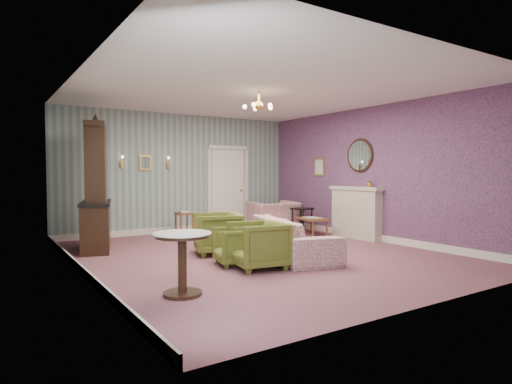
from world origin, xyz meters
TOP-DOWN VIEW (x-y plane):
  - floor at (0.00, 0.00)m, footprint 7.00×7.00m
  - ceiling at (0.00, 0.00)m, footprint 7.00×7.00m
  - wall_back at (0.00, 3.50)m, footprint 6.00×0.00m
  - wall_front at (0.00, -3.50)m, footprint 6.00×0.00m
  - wall_left at (-3.00, 0.00)m, footprint 0.00×7.00m
  - wall_right at (3.00, 0.00)m, footprint 0.00×7.00m
  - wall_right_floral at (2.98, 0.00)m, footprint 0.00×7.00m
  - door at (1.30, 3.46)m, footprint 1.12×0.12m
  - olive_chair_a at (-0.64, -0.95)m, footprint 0.84×0.88m
  - olive_chair_b at (-0.78, -0.53)m, footprint 0.73×0.76m
  - olive_chair_c at (-0.60, 0.44)m, footprint 0.98×1.01m
  - sofa_chintz at (0.41, -0.44)m, footprint 1.26×2.40m
  - wingback_chair at (2.02, 2.39)m, footprint 1.22×0.89m
  - dresser at (-2.33, 2.09)m, footprint 0.90×1.60m
  - fireplace at (2.86, 0.40)m, footprint 0.30×1.40m
  - mantel_vase at (2.84, 0.00)m, footprint 0.15×0.15m
  - oval_mirror at (2.96, 0.40)m, footprint 0.04×0.76m
  - framed_print at (2.97, 1.75)m, footprint 0.04×0.34m
  - coffee_table at (2.28, 1.22)m, footprint 0.60×0.90m
  - side_table_black at (2.33, 1.65)m, footprint 0.49×0.49m
  - pedestal_table at (-2.18, -1.65)m, footprint 0.78×0.78m
  - nesting_table at (-0.23, 2.78)m, footprint 0.39×0.48m
  - gilt_mirror_back at (-0.90, 3.46)m, footprint 0.28×0.06m
  - sconce_left at (-1.45, 3.44)m, footprint 0.16×0.12m
  - sconce_right at (-0.35, 3.44)m, footprint 0.16×0.12m
  - chandelier at (0.00, 0.00)m, footprint 0.56×0.56m
  - burgundy_cushion at (1.97, 2.24)m, footprint 0.41×0.28m

SIDE VIEW (x-z plane):
  - floor at x=0.00m, z-range 0.00..0.00m
  - coffee_table at x=2.28m, z-range 0.00..0.43m
  - nesting_table at x=-0.23m, z-range 0.00..0.59m
  - side_table_black at x=2.33m, z-range 0.00..0.62m
  - olive_chair_b at x=-0.78m, z-range 0.00..0.66m
  - pedestal_table at x=-2.18m, z-range 0.00..0.76m
  - olive_chair_a at x=-0.64m, z-range 0.00..0.79m
  - olive_chair_c at x=-0.60m, z-range 0.00..0.83m
  - sofa_chintz at x=0.41m, z-range 0.00..0.90m
  - burgundy_cushion at x=1.97m, z-range 0.28..0.68m
  - wingback_chair at x=2.02m, z-range 0.00..0.99m
  - fireplace at x=2.86m, z-range 0.00..1.16m
  - door at x=1.30m, z-range 0.00..2.16m
  - mantel_vase at x=2.84m, z-range 1.16..1.31m
  - dresser at x=-2.33m, z-range 0.00..2.52m
  - wall_back at x=0.00m, z-range -1.55..4.45m
  - wall_front at x=0.00m, z-range -1.55..4.45m
  - wall_left at x=-3.00m, z-range -2.05..4.95m
  - wall_right at x=3.00m, z-range -2.05..4.95m
  - wall_right_floral at x=2.98m, z-range -2.05..4.95m
  - framed_print at x=2.97m, z-range 1.39..1.81m
  - gilt_mirror_back at x=-0.90m, z-range 1.52..1.88m
  - sconce_left at x=-1.45m, z-range 1.55..1.85m
  - sconce_right at x=-0.35m, z-range 1.55..1.85m
  - oval_mirror at x=2.96m, z-range 1.43..2.27m
  - chandelier at x=0.00m, z-range 2.45..2.81m
  - ceiling at x=0.00m, z-range 2.90..2.90m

